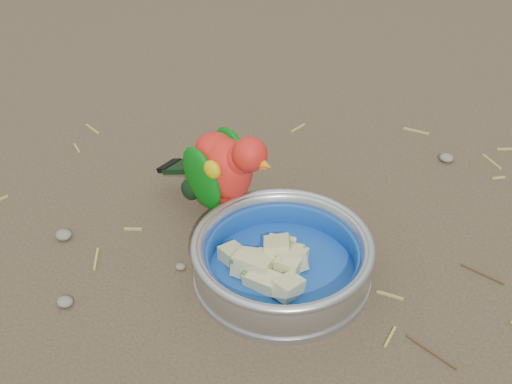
% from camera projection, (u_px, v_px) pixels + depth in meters
% --- Properties ---
extents(ground, '(60.00, 60.00, 0.00)m').
position_uv_depth(ground, '(281.00, 253.00, 0.97)').
color(ground, '#493A2A').
extents(food_bowl, '(0.23, 0.23, 0.02)m').
position_uv_depth(food_bowl, '(282.00, 274.00, 0.93)').
color(food_bowl, '#B2B2BA').
rests_on(food_bowl, ground).
extents(bowl_wall, '(0.23, 0.23, 0.04)m').
position_uv_depth(bowl_wall, '(282.00, 257.00, 0.91)').
color(bowl_wall, '#B2B2BA').
rests_on(bowl_wall, food_bowl).
extents(fruit_wedges, '(0.14, 0.14, 0.03)m').
position_uv_depth(fruit_wedges, '(282.00, 261.00, 0.91)').
color(fruit_wedges, '#C3C082').
rests_on(fruit_wedges, food_bowl).
extents(lory_parrot, '(0.20, 0.16, 0.15)m').
position_uv_depth(lory_parrot, '(225.00, 177.00, 0.99)').
color(lory_parrot, red).
rests_on(lory_parrot, ground).
extents(ground_debris, '(0.90, 0.80, 0.01)m').
position_uv_depth(ground_debris, '(322.00, 233.00, 1.00)').
color(ground_debris, '#A18E4C').
rests_on(ground_debris, ground).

